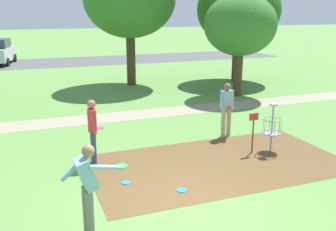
% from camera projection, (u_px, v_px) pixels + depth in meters
% --- Properties ---
extents(ground_plane, '(160.00, 160.00, 0.00)m').
position_uv_depth(ground_plane, '(188.00, 206.00, 7.89)').
color(ground_plane, '#5B8942').
extents(dirt_tee_pad, '(6.63, 3.62, 0.01)m').
position_uv_depth(dirt_tee_pad, '(218.00, 163.00, 10.08)').
color(dirt_tee_pad, brown).
rests_on(dirt_tee_pad, ground).
extents(disc_golf_basket, '(0.98, 0.58, 1.39)m').
position_uv_depth(disc_golf_basket, '(270.00, 126.00, 10.74)').
color(disc_golf_basket, '#9E9EA3').
rests_on(disc_golf_basket, ground).
extents(player_throwing, '(1.14, 0.42, 1.71)m').
position_uv_depth(player_throwing, '(88.00, 185.00, 6.58)').
color(player_throwing, slate).
rests_on(player_throwing, ground).
extents(player_waiting_left, '(0.49, 0.43, 1.71)m').
position_uv_depth(player_waiting_left, '(227.00, 107.00, 12.02)').
color(player_waiting_left, tan).
rests_on(player_waiting_left, ground).
extents(player_waiting_right, '(0.43, 0.49, 1.71)m').
position_uv_depth(player_waiting_right, '(93.00, 128.00, 9.82)').
color(player_waiting_right, '#384260').
rests_on(player_waiting_right, ground).
extents(frisbee_near_basket, '(0.21, 0.21, 0.02)m').
position_uv_depth(frisbee_near_basket, '(126.00, 183.00, 8.93)').
color(frisbee_near_basket, '#1E93DB').
rests_on(frisbee_near_basket, ground).
extents(frisbee_by_tee, '(0.22, 0.22, 0.02)m').
position_uv_depth(frisbee_by_tee, '(182.00, 190.00, 8.55)').
color(frisbee_by_tee, '#1E93DB').
rests_on(frisbee_by_tee, ground).
extents(tree_near_right, '(3.26, 3.26, 4.63)m').
position_uv_depth(tree_near_right, '(240.00, 25.00, 17.24)').
color(tree_near_right, '#4C3823').
rests_on(tree_near_right, ground).
extents(tree_mid_center, '(4.51, 4.51, 5.81)m').
position_uv_depth(tree_mid_center, '(239.00, 10.00, 20.82)').
color(tree_mid_center, '#4C3823').
rests_on(tree_mid_center, ground).
extents(parking_lot_strip, '(36.00, 6.00, 0.01)m').
position_uv_depth(parking_lot_strip, '(62.00, 62.00, 29.63)').
color(parking_lot_strip, '#4C4C51').
rests_on(parking_lot_strip, ground).
extents(gravel_path, '(40.00, 1.34, 0.00)m').
position_uv_depth(gravel_path, '(110.00, 117.00, 14.41)').
color(gravel_path, gray).
rests_on(gravel_path, ground).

